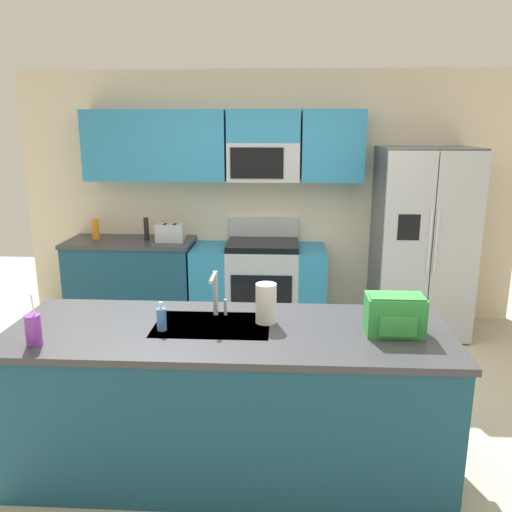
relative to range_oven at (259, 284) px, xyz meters
name	(u,v)px	position (x,y,z in m)	size (l,w,h in m)	color
ground_plane	(257,417)	(0.08, -1.80, -0.44)	(9.00, 9.00, 0.00)	beige
kitchen_wall_unit	(254,182)	(-0.06, 0.28, 1.03)	(5.20, 0.43, 2.60)	beige
back_counter	(132,282)	(-1.34, 0.00, 0.01)	(1.30, 0.63, 0.90)	navy
range_oven	(259,284)	(0.00, 0.00, 0.00)	(1.36, 0.61, 1.10)	#B7BABF
refrigerator	(422,243)	(1.61, -0.07, 0.48)	(0.90, 0.76, 1.85)	#4C4F54
island_counter	(229,398)	(-0.06, -2.34, 0.01)	(2.57, 0.92, 0.90)	navy
toaster	(170,233)	(-0.90, -0.05, 0.55)	(0.28, 0.16, 0.18)	#B7BABF
pepper_mill	(146,229)	(-1.16, 0.00, 0.57)	(0.05, 0.05, 0.23)	black
bottle_orange	(95,229)	(-1.70, 0.02, 0.56)	(0.08, 0.08, 0.21)	orange
sink_faucet	(216,290)	(-0.16, -2.15, 0.62)	(0.08, 0.21, 0.28)	#B7BABF
drink_cup_purple	(33,330)	(-1.08, -2.63, 0.54)	(0.08, 0.08, 0.29)	purple
soap_dispenser	(162,319)	(-0.44, -2.39, 0.53)	(0.06, 0.06, 0.17)	#4C8CD8
paper_towel_roll	(266,303)	(0.15, -2.23, 0.58)	(0.12, 0.12, 0.24)	white
backpack	(395,314)	(0.88, -2.36, 0.57)	(0.32, 0.22, 0.23)	green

